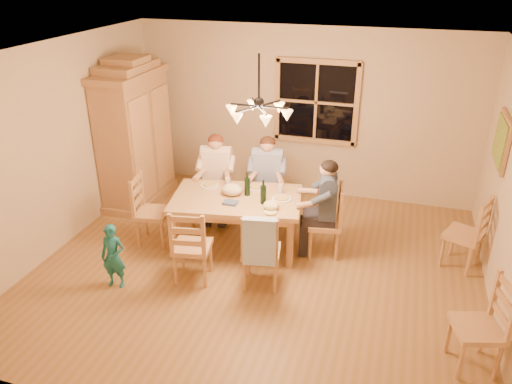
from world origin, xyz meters
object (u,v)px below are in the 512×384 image
(dining_table, at_px, (237,204))
(chair_end_left, at_px, (153,222))
(chair_end_right, at_px, (324,233))
(adult_plaid_man, at_px, (267,169))
(chandelier, at_px, (259,111))
(chair_near_left, at_px, (193,257))
(chair_far_right, at_px, (267,203))
(chair_spare_back, at_px, (462,245))
(wine_bottle_b, at_px, (263,192))
(chair_far_left, at_px, (218,200))
(adult_woman, at_px, (216,167))
(chair_spare_front, at_px, (474,341))
(wine_bottle_a, at_px, (247,184))
(adult_slate_man, at_px, (326,196))
(chair_near_right, at_px, (261,262))
(armoire, at_px, (135,138))
(child, at_px, (113,256))

(dining_table, relative_size, chair_end_left, 1.85)
(chair_end_right, distance_m, adult_plaid_man, 1.27)
(chandelier, height_order, dining_table, chandelier)
(chair_near_left, bearing_deg, chair_far_right, 64.80)
(dining_table, relative_size, chair_spare_back, 1.85)
(chair_end_right, relative_size, adult_plaid_man, 1.13)
(wine_bottle_b, bearing_deg, chair_far_left, 140.46)
(adult_woman, distance_m, chair_spare_front, 4.07)
(chair_end_left, relative_size, wine_bottle_a, 3.00)
(dining_table, bearing_deg, adult_slate_man, 10.02)
(chandelier, xyz_separation_m, chair_spare_back, (2.45, 0.83, -1.77))
(chandelier, bearing_deg, chair_end_left, 172.31)
(chair_near_right, height_order, adult_woman, adult_woman)
(chair_far_left, distance_m, chair_end_left, 1.09)
(armoire, distance_m, wine_bottle_b, 2.59)
(wine_bottle_b, bearing_deg, adult_plaid_man, 102.63)
(adult_woman, bearing_deg, chandelier, 121.08)
(chair_spare_front, bearing_deg, chandelier, 52.25)
(chair_end_left, relative_size, adult_woman, 1.13)
(chair_spare_back, bearing_deg, armoire, 106.74)
(chair_end_left, distance_m, child, 1.06)
(chair_end_left, height_order, chair_spare_back, same)
(adult_slate_man, bearing_deg, adult_woman, 63.43)
(chandelier, height_order, adult_woman, chandelier)
(chair_near_left, distance_m, child, 0.94)
(dining_table, bearing_deg, chandelier, -44.11)
(adult_plaid_man, height_order, chair_spare_front, adult_plaid_man)
(chair_end_left, bearing_deg, child, -8.11)
(wine_bottle_a, xyz_separation_m, chair_spare_back, (2.76, 0.31, -0.62))
(chair_near_left, bearing_deg, chandelier, 21.86)
(chandelier, xyz_separation_m, chair_near_left, (-0.70, -0.44, -1.77))
(adult_woman, distance_m, chair_spare_back, 3.48)
(wine_bottle_a, bearing_deg, chair_spare_front, -28.81)
(chair_near_left, relative_size, adult_plaid_man, 1.13)
(chandelier, bearing_deg, chair_spare_back, 18.64)
(chandelier, bearing_deg, chair_far_right, 101.08)
(adult_plaid_man, xyz_separation_m, chair_spare_front, (2.70, -2.25, -0.54))
(wine_bottle_a, distance_m, wine_bottle_b, 0.32)
(chair_near_right, relative_size, wine_bottle_b, 3.00)
(adult_plaid_man, bearing_deg, chair_end_left, 27.98)
(chandelier, xyz_separation_m, child, (-1.54, -0.85, -1.67))
(adult_plaid_man, bearing_deg, chair_far_right, -92.90)
(chair_near_right, xyz_separation_m, chair_end_right, (0.60, 0.91, 0.00))
(adult_woman, xyz_separation_m, wine_bottle_b, (0.94, -0.77, 0.08))
(chandelier, distance_m, chair_spare_back, 3.14)
(chair_near_left, distance_m, chair_spare_back, 3.40)
(wine_bottle_b, bearing_deg, wine_bottle_a, 147.57)
(adult_plaid_man, bearing_deg, chair_near_right, 93.37)
(chandelier, distance_m, armoire, 2.96)
(chair_near_left, bearing_deg, adult_slate_man, 26.57)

